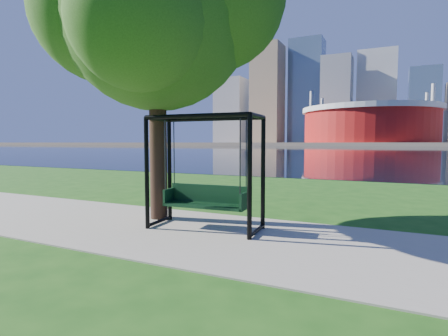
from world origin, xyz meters
The scene contains 8 objects.
ground centered at (0.00, 0.00, 0.00)m, with size 900.00×900.00×0.00m, color #1E5114.
path centered at (0.00, -0.50, 0.01)m, with size 120.00×4.00×0.03m, color #9E937F.
river centered at (0.00, 102.00, 0.01)m, with size 900.00×180.00×0.02m, color black.
far_bank centered at (0.00, 306.00, 1.00)m, with size 900.00×228.00×2.00m, color #937F60.
stadium centered at (-10.00, 235.00, 14.23)m, with size 83.00×83.00×32.00m.
skyline centered at (-4.27, 319.39, 35.89)m, with size 392.00×66.00×96.50m.
swing centered at (-0.60, -0.06, 1.25)m, with size 2.60×1.26×2.59m.
park_tree centered at (-2.25, 0.41, 5.32)m, with size 6.17×5.57×7.66m.
Camera 1 is at (3.18, -6.98, 1.99)m, focal length 28.00 mm.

